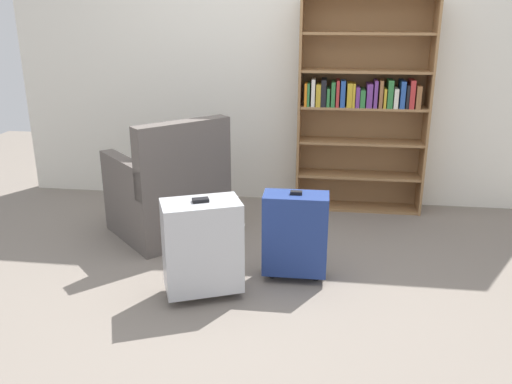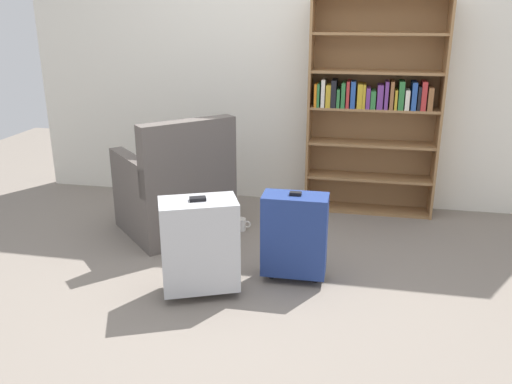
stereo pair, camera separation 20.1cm
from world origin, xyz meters
name	(u,v)px [view 1 (the left image)]	position (x,y,z in m)	size (l,w,h in m)	color
ground_plane	(251,292)	(0.00, 0.00, 0.00)	(8.00, 8.00, 0.00)	slate
back_wall	(280,49)	(0.00, 1.75, 1.30)	(4.57, 0.10, 2.60)	silver
bookshelf	(362,104)	(0.69, 1.58, 0.88)	(1.03, 0.26, 1.71)	olive
armchair	(169,194)	(-0.73, 0.80, 0.32)	(0.99, 0.99, 0.90)	#59514C
mug	(235,225)	(-0.25, 0.92, 0.05)	(0.12, 0.08, 0.10)	white
suitcase_silver	(202,246)	(-0.27, -0.06, 0.32)	(0.51, 0.41, 0.61)	#B7BABF
suitcase_navy_blue	(295,234)	(0.25, 0.22, 0.30)	(0.40, 0.20, 0.58)	navy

